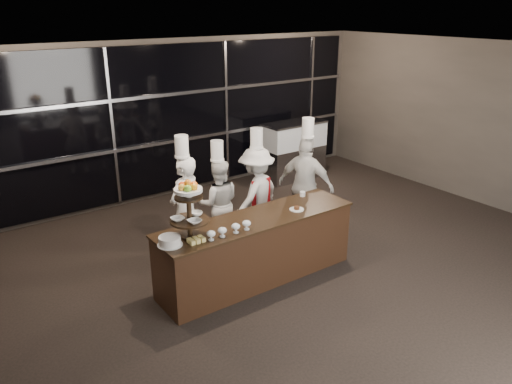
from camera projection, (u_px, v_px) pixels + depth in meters
room at (367, 195)px, 5.79m from camera, size 10.00×10.00×10.00m
window_wall at (173, 120)px, 9.54m from camera, size 8.60×0.10×2.80m
buffet_counter at (257, 248)px, 6.78m from camera, size 2.84×0.74×0.92m
display_stand at (189, 205)px, 5.93m from camera, size 0.48×0.48×0.74m
compotes at (229, 229)px, 6.11m from camera, size 0.63×0.11×0.12m
layer_cake at (170, 241)px, 5.85m from camera, size 0.30×0.30×0.11m
pastry_squares at (196, 240)px, 5.93m from camera, size 0.20×0.13×0.05m
small_plate at (297, 209)px, 6.87m from camera, size 0.20×0.20×0.05m
chef_cup at (303, 194)px, 7.35m from camera, size 0.08×0.08×0.07m
display_case at (294, 148)px, 10.72m from camera, size 1.38×0.60×1.24m
chef_a at (185, 208)px, 7.17m from camera, size 0.69×0.60×1.90m
chef_b at (218, 202)px, 7.70m from camera, size 0.84×0.77×1.69m
chef_c at (257, 194)px, 7.85m from camera, size 1.13×0.89×1.83m
chef_d at (306, 185)px, 8.10m from camera, size 0.76×1.03×1.93m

